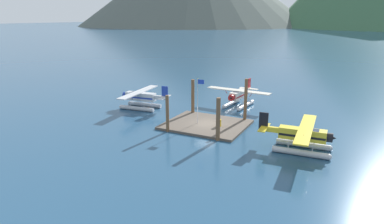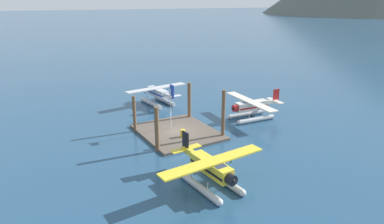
# 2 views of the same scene
# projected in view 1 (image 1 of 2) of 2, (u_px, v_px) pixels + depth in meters

# --- Properties ---
(ground_plane) EXTENTS (1200.00, 1200.00, 0.00)m
(ground_plane) POSITION_uv_depth(u_px,v_px,m) (206.00, 126.00, 44.40)
(ground_plane) COLOR navy
(dock_platform) EXTENTS (10.39, 8.73, 0.30)m
(dock_platform) POSITION_uv_depth(u_px,v_px,m) (206.00, 124.00, 44.36)
(dock_platform) COLOR brown
(dock_platform) RESTS_ON ground
(piling_near_left) EXTENTS (0.41, 0.41, 4.65)m
(piling_near_left) POSITION_uv_depth(u_px,v_px,m) (167.00, 114.00, 41.48)
(piling_near_left) COLOR brown
(piling_near_left) RESTS_ON ground
(piling_near_right) EXTENTS (0.49, 0.49, 5.08)m
(piling_near_right) POSITION_uv_depth(u_px,v_px,m) (218.00, 119.00, 38.46)
(piling_near_right) COLOR brown
(piling_near_right) RESTS_ON ground
(piling_far_left) EXTENTS (0.48, 0.48, 5.17)m
(piling_far_left) POSITION_uv_depth(u_px,v_px,m) (193.00, 97.00, 48.85)
(piling_far_left) COLOR brown
(piling_far_left) RESTS_ON ground
(piling_far_right) EXTENTS (0.43, 0.43, 5.92)m
(piling_far_right) POSITION_uv_depth(u_px,v_px,m) (246.00, 100.00, 45.38)
(piling_far_right) COLOR brown
(piling_far_right) RESTS_ON ground
(flagpole) EXTENTS (0.95, 0.10, 6.00)m
(flagpole) POSITION_uv_depth(u_px,v_px,m) (198.00, 96.00, 43.43)
(flagpole) COLOR silver
(flagpole) RESTS_ON dock_platform
(fuel_drum) EXTENTS (0.62, 0.62, 0.88)m
(fuel_drum) POSITION_uv_depth(u_px,v_px,m) (219.00, 123.00, 43.09)
(fuel_drum) COLOR gold
(fuel_drum) RESTS_ON dock_platform
(mooring_buoy) EXTENTS (0.63, 0.63, 0.63)m
(mooring_buoy) POSITION_uv_depth(u_px,v_px,m) (149.00, 109.00, 50.84)
(mooring_buoy) COLOR orange
(mooring_buoy) RESTS_ON ground
(seaplane_cream_bow_centre) EXTENTS (10.48, 7.97, 3.84)m
(seaplane_cream_bow_centre) POSITION_uv_depth(u_px,v_px,m) (239.00, 97.00, 53.53)
(seaplane_cream_bow_centre) COLOR #B7BABF
(seaplane_cream_bow_centre) RESTS_ON ground
(seaplane_silver_port_fwd) EXTENTS (7.96, 10.49, 3.84)m
(seaplane_silver_port_fwd) POSITION_uv_depth(u_px,v_px,m) (141.00, 99.00, 52.18)
(seaplane_silver_port_fwd) COLOR #B7BABF
(seaplane_silver_port_fwd) RESTS_ON ground
(seaplane_yellow_stbd_aft) EXTENTS (7.97, 10.47, 3.84)m
(seaplane_yellow_stbd_aft) POSITION_uv_depth(u_px,v_px,m) (302.00, 137.00, 35.54)
(seaplane_yellow_stbd_aft) COLOR #B7BABF
(seaplane_yellow_stbd_aft) RESTS_ON ground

